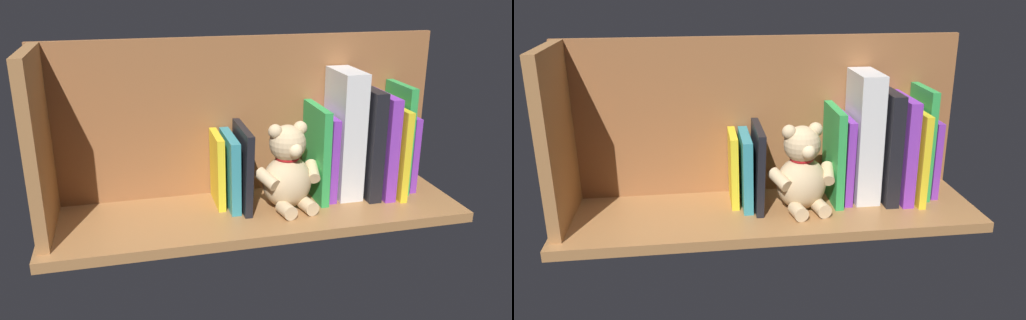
{
  "view_description": "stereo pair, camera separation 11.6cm",
  "coord_description": "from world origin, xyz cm",
  "views": [
    {
      "loc": [
        26.31,
        105.9,
        49.85
      ],
      "look_at": [
        0.0,
        0.0,
        11.24
      ],
      "focal_mm": 37.94,
      "sensor_mm": 36.0,
      "label": 1
    },
    {
      "loc": [
        14.96,
        108.09,
        49.85
      ],
      "look_at": [
        0.0,
        0.0,
        11.24
      ],
      "focal_mm": 37.94,
      "sensor_mm": 36.0,
      "label": 2
    }
  ],
  "objects": [
    {
      "name": "book_0",
      "position": [
        -37.86,
        -4.74,
        8.94
      ],
      "size": [
        1.61,
        11.41,
        17.88
      ],
      "primitive_type": "cube",
      "color": "purple",
      "rests_on": "ground_plane"
    },
    {
      "name": "book_8",
      "position": [
        5.0,
        -3.56,
        8.03
      ],
      "size": [
        2.07,
        13.76,
        16.05
      ],
      "primitive_type": "cube",
      "color": "teal",
      "rests_on": "ground_plane"
    },
    {
      "name": "book_9",
      "position": [
        7.59,
        -4.97,
        8.06
      ],
      "size": [
        1.63,
        10.94,
        16.11
      ],
      "primitive_type": "cube",
      "color": "yellow",
      "rests_on": "ground_plane"
    },
    {
      "name": "book_1",
      "position": [
        -35.43,
        -4.26,
        12.57
      ],
      "size": [
        1.76,
        12.36,
        25.15
      ],
      "primitive_type": "cube",
      "color": "green",
      "rests_on": "ground_plane"
    },
    {
      "name": "dictionary_thick_white",
      "position": [
        -21.76,
        -3.98,
        14.49
      ],
      "size": [
        5.45,
        12.72,
        28.97
      ],
      "primitive_type": "cube",
      "color": "silver",
      "rests_on": "ground_plane"
    },
    {
      "name": "book_3",
      "position": [
        -30.15,
        -2.87,
        11.79
      ],
      "size": [
        2.53,
        15.16,
        23.59
      ],
      "primitive_type": "cube",
      "color": "purple",
      "rests_on": "ground_plane"
    },
    {
      "name": "book_4",
      "position": [
        -26.69,
        -3.07,
        12.51
      ],
      "size": [
        2.91,
        14.75,
        25.01
      ],
      "primitive_type": "cube",
      "color": "black",
      "rests_on": "ground_plane"
    },
    {
      "name": "shelf_side_divider",
      "position": [
        43.22,
        0.0,
        18.05
      ],
      "size": [
        2.4,
        21.69,
        36.1
      ],
      "primitive_type": "cube",
      "color": "#9E6B3D",
      "rests_on": "ground_plane"
    },
    {
      "name": "book_2",
      "position": [
        -32.98,
        -2.44,
        10.42
      ],
      "size": [
        1.65,
        16.02,
        20.85
      ],
      "primitive_type": "cube",
      "color": "yellow",
      "rests_on": "ground_plane"
    },
    {
      "name": "book_6",
      "position": [
        -14.88,
        -3.38,
        10.73
      ],
      "size": [
        1.82,
        14.12,
        21.45
      ],
      "primitive_type": "cube",
      "color": "green",
      "rests_on": "ground_plane"
    },
    {
      "name": "book_7",
      "position": [
        2.44,
        -2.75,
        8.96
      ],
      "size": [
        2.19,
        15.38,
        17.95
      ],
      "primitive_type": "cube",
      "rotation": [
        0.0,
        -0.03,
        0.0
      ],
      "color": "black",
      "rests_on": "ground_plane"
    },
    {
      "name": "teddy_bear",
      "position": [
        -6.91,
        0.85,
        8.45
      ],
      "size": [
        15.31,
        13.72,
        19.21
      ],
      "rotation": [
        0.0,
        0.0,
        0.19
      ],
      "color": "#D1B284",
      "rests_on": "ground_plane"
    },
    {
      "name": "ground_plane",
      "position": [
        0.0,
        0.0,
        -1.1
      ],
      "size": [
        90.43,
        27.69,
        2.2
      ],
      "primitive_type": "cube",
      "color": "#9E6B3D"
    },
    {
      "name": "book_5",
      "position": [
        -17.41,
        -4.07,
        9.6
      ],
      "size": [
        2.03,
        12.75,
        19.23
      ],
      "primitive_type": "cube",
      "rotation": [
        0.0,
        -0.01,
        0.0
      ],
      "color": "purple",
      "rests_on": "ground_plane"
    },
    {
      "name": "shelf_back_panel",
      "position": [
        0.0,
        -11.59,
        18.05
      ],
      "size": [
        90.43,
        1.5,
        36.1
      ],
      "primitive_type": "cube",
      "color": "brown",
      "rests_on": "ground_plane"
    }
  ]
}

